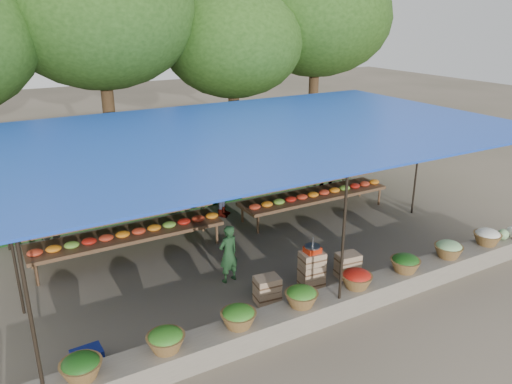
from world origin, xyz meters
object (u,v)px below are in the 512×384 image
crate_counter (310,274)px  blue_crate_back (87,358)px  weighing_scale (312,249)px  vendor_seated (228,254)px

crate_counter → blue_crate_back: (-4.26, -0.18, -0.18)m
crate_counter → weighing_scale: size_ratio=7.46×
weighing_scale → blue_crate_back: 4.35m
crate_counter → blue_crate_back: bearing=-177.5°
weighing_scale → blue_crate_back: (-4.28, -0.18, -0.71)m
crate_counter → weighing_scale: weighing_scale is taller
crate_counter → blue_crate_back: crate_counter is taller
weighing_scale → vendor_seated: (-1.27, 1.04, -0.24)m
vendor_seated → crate_counter: bearing=128.4°
vendor_seated → blue_crate_back: 3.29m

